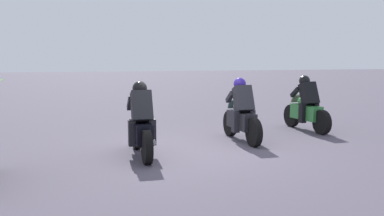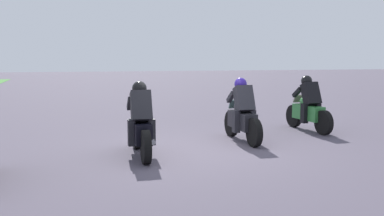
{
  "view_description": "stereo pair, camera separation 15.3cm",
  "coord_description": "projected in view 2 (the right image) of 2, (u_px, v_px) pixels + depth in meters",
  "views": [
    {
      "loc": [
        -8.44,
        2.83,
        1.95
      ],
      "look_at": [
        0.12,
        -0.01,
        0.9
      ],
      "focal_mm": 39.37,
      "sensor_mm": 36.0,
      "label": 1
    },
    {
      "loc": [
        -8.48,
        2.69,
        1.95
      ],
      "look_at": [
        0.12,
        -0.01,
        0.9
      ],
      "focal_mm": 39.37,
      "sensor_mm": 36.0,
      "label": 2
    }
  ],
  "objects": [
    {
      "name": "rider_lane_b",
      "position": [
        242.0,
        115.0,
        9.99
      ],
      "size": [
        2.04,
        0.54,
        1.51
      ],
      "rotation": [
        0.0,
        0.0,
        -0.02
      ],
      "color": "black",
      "rests_on": "ground_plane"
    },
    {
      "name": "rider_lane_a",
      "position": [
        308.0,
        108.0,
        11.46
      ],
      "size": [
        2.04,
        0.54,
        1.51
      ],
      "rotation": [
        0.0,
        0.0,
        0.02
      ],
      "color": "black",
      "rests_on": "ground_plane"
    },
    {
      "name": "rider_lane_c",
      "position": [
        141.0,
        125.0,
        8.47
      ],
      "size": [
        2.04,
        0.55,
        1.51
      ],
      "rotation": [
        0.0,
        0.0,
        -0.05
      ],
      "color": "black",
      "rests_on": "ground_plane"
    },
    {
      "name": "ground_plane",
      "position": [
        193.0,
        150.0,
        9.06
      ],
      "size": [
        120.0,
        120.0,
        0.0
      ],
      "primitive_type": "plane",
      "color": "#4C4553"
    }
  ]
}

